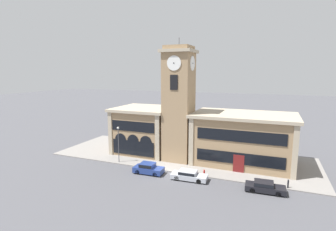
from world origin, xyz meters
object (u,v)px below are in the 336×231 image
parked_car_mid (189,175)px  bollard (288,184)px  parked_car_near (148,168)px  parked_car_far (265,186)px  street_lamp (118,139)px  fire_hydrant (204,173)px

parked_car_mid → bollard: parked_car_mid is taller
parked_car_near → parked_car_mid: 5.94m
parked_car_far → bollard: 3.22m
parked_car_mid → street_lamp: bearing=167.3°
parked_car_far → fire_hydrant: size_ratio=5.31×
parked_car_near → street_lamp: 7.23m
parked_car_near → fire_hydrant: size_ratio=4.88×
parked_car_mid → fire_hydrant: (1.63, 1.77, -0.10)m
parked_car_near → parked_car_mid: (5.94, -0.00, -0.10)m
parked_car_near → bollard: (17.93, 1.90, -0.10)m
street_lamp → bollard: bearing=-0.7°
parked_car_mid → parked_car_far: (9.39, 0.00, 0.01)m
street_lamp → bollard: 24.31m
parked_car_mid → fire_hydrant: 2.41m
fire_hydrant → bollard: bearing=0.7°
parked_car_far → street_lamp: (-21.50, 2.18, 3.17)m
parked_car_far → street_lamp: bearing=171.7°
parked_car_far → parked_car_near: bearing=177.5°
parked_car_far → street_lamp: street_lamp is taller
parked_car_mid → parked_car_far: parked_car_far is taller
fire_hydrant → parked_car_mid: bearing=-132.6°
bollard → parked_car_mid: bearing=-171.0°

